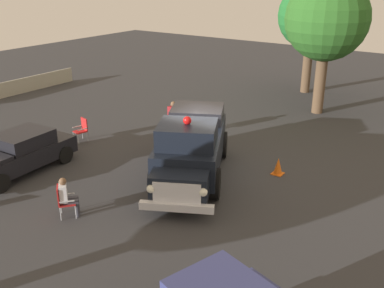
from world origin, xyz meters
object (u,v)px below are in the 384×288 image
vintage_fire_truck (191,146)px  classic_hot_rod (17,153)px  traffic_cone (278,166)px  spectator_seated (67,195)px  lawn_chair_near_truck (63,199)px  oak_tree_right (327,20)px  lawn_chair_by_car (82,128)px  spectator_standing (173,117)px  oak_tree_distant (312,16)px

vintage_fire_truck → classic_hot_rod: vintage_fire_truck is taller
traffic_cone → spectator_seated: bearing=147.8°
lawn_chair_near_truck → oak_tree_right: bearing=-10.2°
lawn_chair_by_car → spectator_standing: 4.02m
lawn_chair_near_truck → oak_tree_distant: bearing=-1.7°
vintage_fire_truck → traffic_cone: 3.32m
oak_tree_right → spectator_standing: bearing=151.4°
classic_hot_rod → lawn_chair_by_car: size_ratio=4.37×
lawn_chair_near_truck → oak_tree_distant: (18.35, -0.53, 3.95)m
spectator_standing → traffic_cone: bearing=-99.1°
spectator_standing → oak_tree_distant: bearing=-9.7°
vintage_fire_truck → spectator_seated: vintage_fire_truck is taller
traffic_cone → oak_tree_right: bearing=10.2°
vintage_fire_truck → spectator_seated: (-4.41, 1.49, -0.50)m
lawn_chair_near_truck → oak_tree_distant: oak_tree_distant is taller
lawn_chair_by_car → oak_tree_distant: 14.99m
vintage_fire_truck → lawn_chair_by_car: (0.25, 5.98, -0.61)m
classic_hot_rod → spectator_seated: bearing=-105.1°
lawn_chair_by_car → vintage_fire_truck: bearing=-92.4°
classic_hot_rod → traffic_cone: bearing=-56.5°
lawn_chair_by_car → traffic_cone: (1.72, -8.50, -0.28)m
spectator_seated → classic_hot_rod: bearing=74.9°
oak_tree_distant → lawn_chair_near_truck: bearing=178.3°
oak_tree_distant → oak_tree_right: bearing=-150.3°
spectator_standing → classic_hot_rod: bearing=157.4°
spectator_seated → traffic_cone: 7.55m
classic_hot_rod → spectator_seated: classic_hot_rod is taller
lawn_chair_near_truck → classic_hot_rod: bearing=73.3°
vintage_fire_truck → oak_tree_distant: oak_tree_distant is taller
vintage_fire_truck → oak_tree_right: 10.81m
lawn_chair_near_truck → traffic_cone: lawn_chair_near_truck is taller
classic_hot_rod → lawn_chair_near_truck: classic_hot_rod is taller
lawn_chair_near_truck → vintage_fire_truck: bearing=-19.2°
spectator_seated → traffic_cone: bearing=-32.2°
lawn_chair_by_car → spectator_standing: spectator_standing is taller
oak_tree_distant → spectator_seated: bearing=178.6°
lawn_chair_near_truck → traffic_cone: (6.48, -4.10, -0.28)m
spectator_seated → oak_tree_distant: bearing=-1.4°
lawn_chair_by_car → spectator_seated: size_ratio=0.79×
lawn_chair_by_car → oak_tree_right: 12.84m
lawn_chair_by_car → oak_tree_distant: oak_tree_distant is taller
oak_tree_right → traffic_cone: 9.43m
spectator_standing → oak_tree_distant: 11.71m
spectator_seated → spectator_standing: spectator_standing is taller
spectator_seated → oak_tree_right: 15.34m
lawn_chair_near_truck → spectator_standing: (7.35, 1.35, 0.37)m
spectator_standing → traffic_cone: (-0.87, -5.45, -0.66)m
spectator_seated → oak_tree_distant: oak_tree_distant is taller
lawn_chair_by_car → traffic_cone: bearing=-78.6°
oak_tree_right → classic_hot_rod: bearing=154.1°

